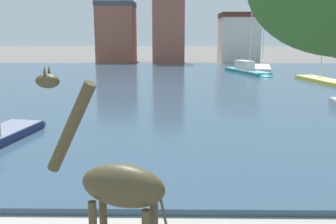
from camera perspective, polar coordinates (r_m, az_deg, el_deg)
harbor_water at (r=35.63m, az=1.63°, el=3.91°), size 76.20×51.49×0.33m
quay_edge_coping at (r=10.55m, az=3.65°, el=-16.30°), size 76.20×0.50×0.12m
giraffe_statue at (r=7.01m, az=-7.82°, el=-11.41°), size 2.49×1.17×4.46m
sailboat_white at (r=54.50m, az=13.92°, el=6.49°), size 4.01×9.96×9.37m
sailboat_yellow at (r=41.01m, az=21.65°, el=4.39°), size 3.48×8.64×7.75m
sailboat_teal at (r=46.47m, az=12.03°, el=5.99°), size 4.59×9.52×7.54m
townhouse_narrow_midrow at (r=67.15m, az=-7.73°, el=11.73°), size 6.38×7.00×10.20m
townhouse_corner_house at (r=64.52m, az=0.12°, el=12.49°), size 5.20×7.55×11.68m
townhouse_wide_warehouse at (r=65.91m, az=10.50°, el=10.82°), size 6.28×7.03×8.32m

